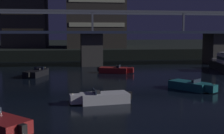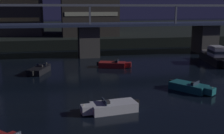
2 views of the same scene
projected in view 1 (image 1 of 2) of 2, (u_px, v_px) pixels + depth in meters
The scene contains 7 objects.
far_riverbank at pixel (81, 46), 98.79m from camera, with size 240.00×80.00×2.20m, color black.
river_bridge at pixel (91, 42), 51.25m from camera, with size 99.32×6.40×9.38m.
tower_west_tall at pixel (26, 5), 69.97m from camera, with size 9.68×11.42×20.30m.
speedboat_near_center at pixel (102, 98), 24.22m from camera, with size 5.23×2.26×1.16m.
speedboat_near_right at pixel (115, 70), 41.92m from camera, with size 5.13×2.96×1.16m.
speedboat_mid_center at pixel (191, 86), 29.69m from camera, with size 3.91×4.74×1.16m.
speedboat_mid_right at pixel (37, 73), 38.99m from camera, with size 3.09×5.09×1.16m.
Camera 1 is at (-3.80, -13.48, 5.77)m, focal length 47.29 mm.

